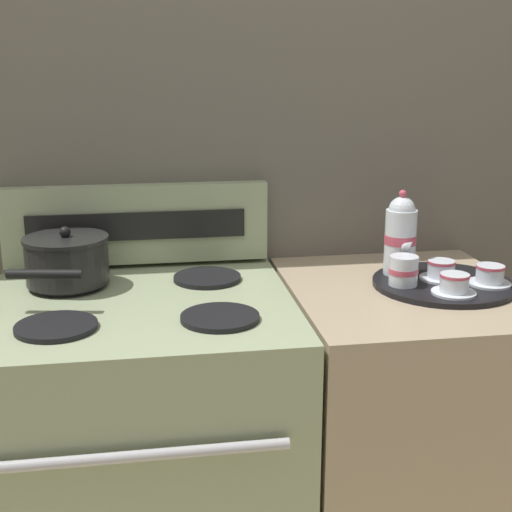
{
  "coord_description": "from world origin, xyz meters",
  "views": [
    {
      "loc": [
        -0.28,
        -1.62,
        1.47
      ],
      "look_at": [
        -0.0,
        0.08,
        1.0
      ],
      "focal_mm": 50.0,
      "sensor_mm": 36.0,
      "label": 1
    }
  ],
  "objects_px": {
    "stove": "(147,472)",
    "teacup_right": "(454,284)",
    "teapot": "(401,235)",
    "serving_tray": "(443,283)",
    "teacup_front": "(490,275)",
    "saucepan": "(67,260)",
    "teacup_left": "(441,270)",
    "creamer_jug": "(403,271)"
  },
  "relations": [
    {
      "from": "stove",
      "to": "teacup_right",
      "type": "distance_m",
      "value": 0.9
    },
    {
      "from": "teapot",
      "to": "teacup_right",
      "type": "bearing_deg",
      "value": -67.62
    },
    {
      "from": "serving_tray",
      "to": "teacup_front",
      "type": "bearing_deg",
      "value": -25.21
    },
    {
      "from": "teapot",
      "to": "teacup_right",
      "type": "relative_size",
      "value": 2.09
    },
    {
      "from": "saucepan",
      "to": "teacup_right",
      "type": "distance_m",
      "value": 0.95
    },
    {
      "from": "stove",
      "to": "teapot",
      "type": "distance_m",
      "value": 0.89
    },
    {
      "from": "saucepan",
      "to": "serving_tray",
      "type": "relative_size",
      "value": 0.89
    },
    {
      "from": "teacup_left",
      "to": "serving_tray",
      "type": "bearing_deg",
      "value": -85.17
    },
    {
      "from": "creamer_jug",
      "to": "teacup_front",
      "type": "bearing_deg",
      "value": -8.4
    },
    {
      "from": "saucepan",
      "to": "teacup_left",
      "type": "height_order",
      "value": "saucepan"
    },
    {
      "from": "teapot",
      "to": "serving_tray",
      "type": "bearing_deg",
      "value": -39.72
    },
    {
      "from": "stove",
      "to": "creamer_jug",
      "type": "xyz_separation_m",
      "value": [
        0.65,
        -0.01,
        0.51
      ]
    },
    {
      "from": "serving_tray",
      "to": "teacup_right",
      "type": "relative_size",
      "value": 3.34
    },
    {
      "from": "stove",
      "to": "teacup_right",
      "type": "bearing_deg",
      "value": -7.56
    },
    {
      "from": "saucepan",
      "to": "serving_tray",
      "type": "height_order",
      "value": "saucepan"
    },
    {
      "from": "stove",
      "to": "teacup_front",
      "type": "xyz_separation_m",
      "value": [
        0.86,
        -0.04,
        0.49
      ]
    },
    {
      "from": "serving_tray",
      "to": "teacup_right",
      "type": "bearing_deg",
      "value": -99.53
    },
    {
      "from": "stove",
      "to": "teacup_left",
      "type": "xyz_separation_m",
      "value": [
        0.76,
        0.02,
        0.49
      ]
    },
    {
      "from": "stove",
      "to": "teapot",
      "type": "height_order",
      "value": "teapot"
    },
    {
      "from": "saucepan",
      "to": "teacup_right",
      "type": "relative_size",
      "value": 2.97
    },
    {
      "from": "saucepan",
      "to": "creamer_jug",
      "type": "distance_m",
      "value": 0.84
    },
    {
      "from": "stove",
      "to": "teacup_left",
      "type": "height_order",
      "value": "teacup_left"
    },
    {
      "from": "stove",
      "to": "teacup_right",
      "type": "xyz_separation_m",
      "value": [
        0.74,
        -0.1,
        0.49
      ]
    },
    {
      "from": "teacup_right",
      "to": "creamer_jug",
      "type": "relative_size",
      "value": 1.43
    },
    {
      "from": "teacup_left",
      "to": "teacup_right",
      "type": "xyz_separation_m",
      "value": [
        -0.02,
        -0.11,
        0.0
      ]
    },
    {
      "from": "serving_tray",
      "to": "creamer_jug",
      "type": "bearing_deg",
      "value": -171.9
    },
    {
      "from": "teapot",
      "to": "teacup_left",
      "type": "height_order",
      "value": "teapot"
    },
    {
      "from": "stove",
      "to": "creamer_jug",
      "type": "distance_m",
      "value": 0.82
    },
    {
      "from": "serving_tray",
      "to": "teapot",
      "type": "bearing_deg",
      "value": 140.28
    },
    {
      "from": "serving_tray",
      "to": "saucepan",
      "type": "bearing_deg",
      "value": 171.35
    },
    {
      "from": "stove",
      "to": "serving_tray",
      "type": "relative_size",
      "value": 2.61
    },
    {
      "from": "serving_tray",
      "to": "teacup_right",
      "type": "height_order",
      "value": "teacup_right"
    },
    {
      "from": "teacup_right",
      "to": "creamer_jug",
      "type": "height_order",
      "value": "creamer_jug"
    },
    {
      "from": "saucepan",
      "to": "teacup_front",
      "type": "bearing_deg",
      "value": -10.38
    },
    {
      "from": "teacup_right",
      "to": "teacup_front",
      "type": "xyz_separation_m",
      "value": [
        0.12,
        0.05,
        0.0
      ]
    },
    {
      "from": "saucepan",
      "to": "teacup_front",
      "type": "distance_m",
      "value": 1.06
    },
    {
      "from": "serving_tray",
      "to": "creamer_jug",
      "type": "xyz_separation_m",
      "value": [
        -0.11,
        -0.02,
        0.04
      ]
    },
    {
      "from": "teacup_right",
      "to": "saucepan",
      "type": "bearing_deg",
      "value": 165.09
    },
    {
      "from": "creamer_jug",
      "to": "teapot",
      "type": "bearing_deg",
      "value": 76.09
    },
    {
      "from": "teacup_left",
      "to": "teacup_right",
      "type": "distance_m",
      "value": 0.12
    },
    {
      "from": "teapot",
      "to": "teacup_front",
      "type": "height_order",
      "value": "teapot"
    },
    {
      "from": "teapot",
      "to": "teacup_left",
      "type": "bearing_deg",
      "value": -35.04
    }
  ]
}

